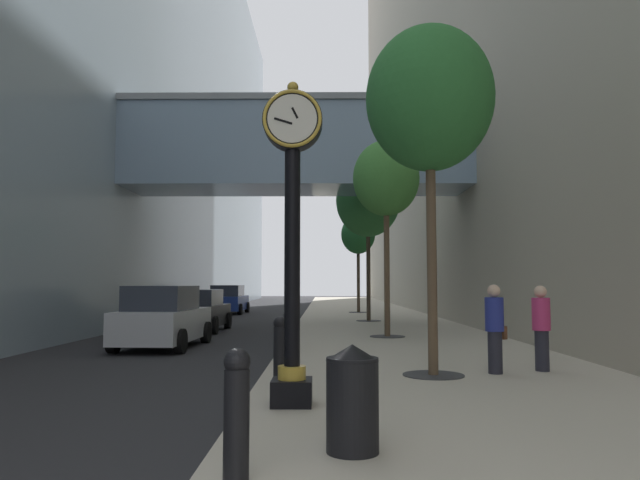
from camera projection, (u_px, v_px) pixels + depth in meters
name	position (u px, v px, depth m)	size (l,w,h in m)	color
ground_plane	(301.00, 320.00, 28.70)	(110.00, 110.00, 0.00)	#262628
sidewalk_right	(365.00, 315.00, 31.67)	(6.75, 80.00, 0.14)	#BCB29E
building_block_left	(108.00, 49.00, 32.82)	(22.66, 80.00, 29.98)	#93A8B7
street_clock	(292.00, 224.00, 8.11)	(0.84, 0.55, 4.51)	black
bollard_nearest	(237.00, 412.00, 4.90)	(0.23, 0.23, 1.11)	black
bollard_third	(280.00, 348.00, 9.69)	(0.23, 0.23, 1.11)	black
bollard_fourth	(289.00, 335.00, 12.09)	(0.23, 0.23, 1.11)	black
bollard_fifth	(295.00, 327.00, 14.49)	(0.23, 0.23, 1.11)	black
street_tree_near	(429.00, 100.00, 10.87)	(2.37, 2.37, 6.46)	#333335
street_tree_mid_near	(386.00, 180.00, 18.52)	(2.10, 2.10, 6.20)	#333335
street_tree_mid_far	(368.00, 201.00, 26.21)	(2.87, 2.87, 7.04)	#333335
street_tree_far	(358.00, 235.00, 33.80)	(1.97, 1.97, 5.63)	#333335
trash_bin	(352.00, 397.00, 5.76)	(0.53, 0.53, 1.05)	black
pedestrian_walking	(495.00, 327.00, 10.79)	(0.51, 0.51, 1.63)	#23232D
pedestrian_by_clock	(541.00, 326.00, 11.11)	(0.44, 0.44, 1.61)	#23232D
car_black_near	(196.00, 311.00, 22.00)	(2.15, 4.10, 1.57)	black
car_silver_mid	(163.00, 318.00, 16.32)	(2.09, 4.07, 1.73)	#B7BABF
car_blue_far	(228.00, 300.00, 34.83)	(2.13, 4.15, 1.70)	navy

